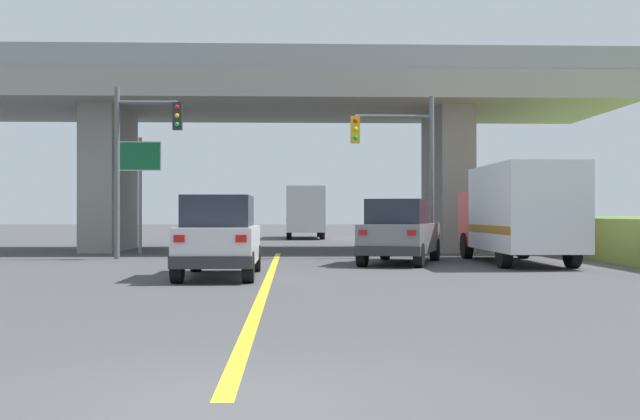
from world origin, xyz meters
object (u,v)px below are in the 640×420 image
Objects in this scene: highway_sign at (140,168)px; suv_crossing at (400,231)px; suv_lead at (219,236)px; traffic_signal_farside at (138,150)px; traffic_signal_nearside at (405,156)px; box_truck at (518,212)px; semi_truck_distant at (305,212)px.

suv_crossing is at bearing -34.76° from highway_sign.
traffic_signal_farside is at bearing 114.03° from suv_lead.
suv_lead and suv_crossing have the same top height.
traffic_signal_nearside is at bearing 96.73° from suv_crossing.
semi_truck_distant is at bearing 104.10° from box_truck.
box_truck is 1.22× the size of traffic_signal_farside.
traffic_signal_nearside is at bearing -81.58° from semi_truck_distant.
traffic_signal_nearside reaches higher than box_truck.
traffic_signal_farside reaches higher than semi_truck_distant.
suv_lead is 12.63m from highway_sign.
semi_truck_distant is (-3.24, 21.85, -1.95)m from traffic_signal_nearside.
traffic_signal_nearside is 0.97× the size of traffic_signal_farside.
box_truck is (8.91, 5.01, 0.60)m from suv_lead.
highway_sign is (-0.61, 3.62, -0.42)m from traffic_signal_farside.
highway_sign is at bearing 162.52° from suv_crossing.
box_truck is at bearing 15.14° from suv_crossing.
semi_truck_distant is at bearing 113.25° from suv_crossing.
semi_truck_distant is at bearing 85.15° from suv_lead.
suv_lead is at bearing -124.60° from traffic_signal_nearside.
highway_sign is (-10.01, 3.26, -0.26)m from traffic_signal_nearside.
suv_crossing is (5.20, 5.15, 0.00)m from suv_lead.
traffic_signal_nearside reaches higher than suv_crossing.
traffic_signal_farside reaches higher than suv_lead.
box_truck is at bearing -47.58° from traffic_signal_nearside.
box_truck is 5.03m from traffic_signal_nearside.
box_truck is 1.59× the size of highway_sign.
suv_crossing is 11.68m from highway_sign.
highway_sign is (-4.20, 11.67, 2.36)m from suv_lead.
traffic_signal_nearside is at bearing 2.21° from traffic_signal_farside.
semi_truck_distant is (6.77, 18.59, -1.69)m from highway_sign.
traffic_signal_nearside is 1.26× the size of highway_sign.
highway_sign reaches higher than semi_truck_distant.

